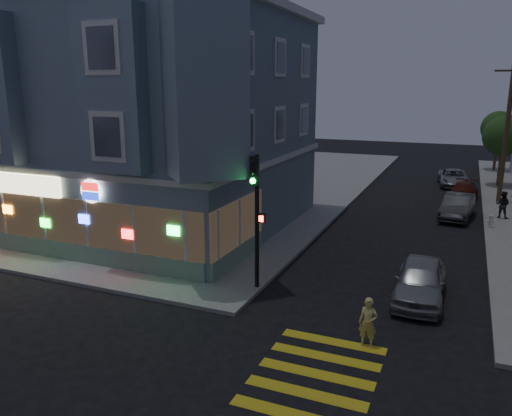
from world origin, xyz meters
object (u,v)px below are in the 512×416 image
Objects in this scene: parked_car_b at (457,207)px; utility_pole at (507,131)px; street_tree_far at (498,128)px; pedestrian_a at (503,205)px; parked_car_c at (463,192)px; running_child at (368,323)px; traffic_signal at (256,200)px; parked_car_a at (420,281)px; parked_car_d at (454,178)px; fire_hydrant at (491,220)px; street_tree_near at (503,136)px.

utility_pole is at bearing 71.01° from parked_car_b.
street_tree_far is 3.36× the size of pedestrian_a.
parked_car_c is (-2.17, 4.68, -0.34)m from pedestrian_a.
parked_car_c is (-2.43, -13.96, -3.33)m from street_tree_far.
running_child is 0.30× the size of traffic_signal.
utility_pole is 14.03m from street_tree_far.
parked_car_a reaches higher than parked_car_d.
parked_car_d is 12.57m from fire_hydrant.
street_tree_far is at bearing 89.18° from utility_pole.
traffic_signal is (-9.18, -19.73, -1.22)m from utility_pole.
street_tree_far is at bearing 57.07° from traffic_signal.
parked_car_c is (0.23, 5.20, -0.11)m from parked_car_b.
parked_car_b is at bearing -115.47° from utility_pole.
parked_car_c is at bearing -99.86° from street_tree_far.
parked_car_d is at bearing 90.74° from running_child.
running_child reaches higher than parked_car_c.
street_tree_near is 7.24m from parked_car_c.
traffic_signal is (-4.67, 2.47, 2.81)m from running_child.
pedestrian_a is 0.34× the size of parked_car_d.
pedestrian_a is 2.59m from fire_hydrant.
utility_pole is 1.70× the size of street_tree_near.
pedestrian_a reaches higher than parked_car_d.
fire_hydrant is at bearing 91.50° from pedestrian_a.
traffic_signal reaches higher than fire_hydrant.
utility_pole is 6.06m from street_tree_near.
parked_car_b is (0.94, 12.94, -0.02)m from parked_car_a.
parked_car_d is at bearing 103.53° from parked_car_c.
pedestrian_a is 0.38× the size of parked_car_c.
utility_pole reaches higher than traffic_signal.
running_child is at bearing -90.65° from parked_car_c.
parked_car_b is at bearing -94.03° from parked_car_d.
parked_car_d is at bearing -109.98° from street_tree_far.
parked_car_c is 21.17m from traffic_signal.
parked_car_d is at bearing 99.39° from parked_car_b.
street_tree_near reaches higher than parked_car_d.
street_tree_far is 21.41m from fire_hydrant.
pedestrian_a is 5.17m from parked_car_c.
parked_car_a is at bearing -97.96° from parked_car_d.
running_child reaches higher than parked_car_b.
utility_pole is 2.10× the size of parked_car_a.
fire_hydrant is (-0.90, -21.12, -3.39)m from street_tree_far.
fire_hydrant is at bearing -92.44° from street_tree_far.
traffic_signal reaches higher than parked_car_b.
parked_car_b is (2.06, 17.04, -0.05)m from running_child.
utility_pole reaches higher than parked_car_a.
street_tree_near is 28.77m from running_child.
pedestrian_a is at bearing 18.58° from parked_car_b.
pedestrian_a is at bearing -90.66° from utility_pole.
fire_hydrant is at bearing -86.47° from parked_car_d.
street_tree_near is at bearing 86.08° from fire_hydrant.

